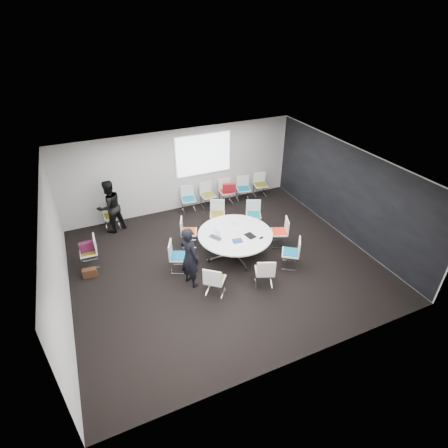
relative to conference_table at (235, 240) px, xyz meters
name	(u,v)px	position (x,y,z in m)	size (l,w,h in m)	color
room_shell	(227,219)	(-0.36, -0.22, 0.88)	(8.08, 7.08, 2.88)	black
conference_table	(235,240)	(0.00, 0.00, 0.00)	(2.07, 2.07, 0.73)	silver
projection_screen	(204,155)	(0.34, 3.24, 1.33)	(1.90, 0.03, 1.35)	white
chair_ring_a	(279,237)	(1.42, -0.08, -0.25)	(0.59, 0.59, 0.88)	silver
chair_ring_b	(253,219)	(1.18, 1.12, -0.25)	(0.60, 0.60, 0.88)	silver
chair_ring_c	(217,219)	(0.14, 1.60, -0.25)	(0.60, 0.59, 0.88)	silver
chair_ring_d	(189,237)	(-1.03, 1.00, -0.25)	(0.58, 0.59, 0.88)	silver
chair_ring_e	(179,261)	(-1.67, 0.00, -0.25)	(0.60, 0.60, 0.88)	silver
chair_ring_f	(215,285)	(-1.14, -1.25, -0.25)	(0.64, 0.64, 0.88)	silver
chair_ring_g	(264,276)	(0.13, -1.47, -0.25)	(0.60, 0.59, 0.88)	silver
chair_ring_h	(290,258)	(1.16, -1.08, -0.25)	(0.63, 0.63, 0.88)	silver
chair_back_a	(189,204)	(-0.37, 2.95, -0.25)	(0.52, 0.51, 0.88)	silver
chair_back_b	(208,200)	(0.35, 2.95, -0.25)	(0.48, 0.47, 0.88)	silver
chair_back_c	(226,196)	(1.05, 2.95, -0.25)	(0.49, 0.48, 0.88)	silver
chair_back_d	(243,193)	(1.72, 2.90, -0.25)	(0.56, 0.56, 0.88)	silver
chair_back_e	(260,189)	(2.45, 2.95, -0.25)	(0.54, 0.53, 0.88)	silver
chair_spare_left	(90,257)	(-3.82, 1.18, -0.25)	(0.47, 0.48, 0.88)	silver
chair_person_back	(112,220)	(-2.97, 2.90, -0.25)	(0.47, 0.46, 0.88)	silver
person_main	(190,257)	(-1.55, -0.64, 0.32)	(0.61, 0.40, 1.68)	black
person_back	(110,207)	(-2.97, 2.73, 0.33)	(0.83, 0.65, 1.71)	black
laptop	(217,237)	(-0.54, 0.04, 0.22)	(0.36, 0.23, 0.03)	#333338
laptop_lid	(217,231)	(-0.50, 0.11, 0.34)	(0.30, 0.02, 0.22)	silver
notebook_black	(250,236)	(0.33, -0.28, 0.22)	(0.22, 0.30, 0.02)	black
tablet_folio	(237,241)	(-0.11, -0.36, 0.22)	(0.26, 0.20, 0.03)	navy
papers_right	(247,223)	(0.56, 0.36, 0.21)	(0.30, 0.21, 0.00)	silver
papers_front	(262,229)	(0.80, -0.09, 0.21)	(0.30, 0.21, 0.00)	silver
cup	(234,223)	(0.18, 0.44, 0.25)	(0.08, 0.08, 0.09)	white
phone	(261,238)	(0.56, -0.49, 0.21)	(0.14, 0.07, 0.01)	black
maroon_bag	(87,247)	(-3.83, 1.18, 0.10)	(0.40, 0.14, 0.28)	#4E142F
brown_bag	(90,273)	(-3.91, 0.69, -0.40)	(0.36, 0.16, 0.24)	#402214
red_jacket	(229,188)	(1.05, 2.72, 0.18)	(0.44, 0.10, 0.35)	#AA141F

